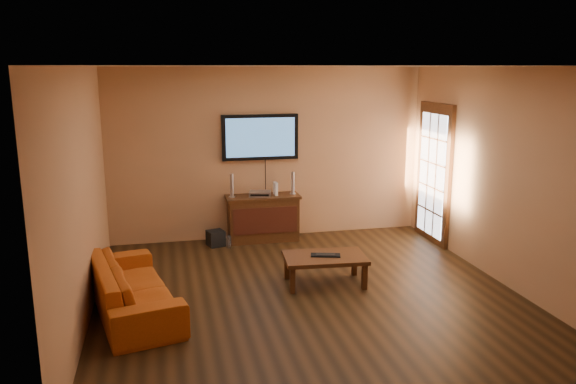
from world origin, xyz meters
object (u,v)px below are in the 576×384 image
object	(u,v)px
speaker_left	(232,186)
keyboard	(326,255)
game_console	(276,189)
media_console	(263,218)
speaker_right	(293,184)
coffee_table	(325,259)
av_receiver	(260,194)
sofa	(132,279)
subwoofer	(216,238)
bottle	(229,242)
television	(260,137)

from	to	relation	value
speaker_left	keyboard	world-z (taller)	speaker_left
speaker_left	game_console	world-z (taller)	speaker_left
media_console	speaker_right	xyz separation A→B (m)	(0.48, 0.01, 0.52)
coffee_table	av_receiver	bearing A→B (deg)	103.48
sofa	keyboard	distance (m)	2.35
game_console	speaker_right	bearing A→B (deg)	-4.61
av_receiver	subwoofer	bearing A→B (deg)	-157.68
sofa	game_console	size ratio (longest dim) A/B	9.68
av_receiver	speaker_right	bearing A→B (deg)	15.57
sofa	bottle	world-z (taller)	sofa
speaker_left	media_console	bearing A→B (deg)	-0.07
television	speaker_right	bearing A→B (deg)	-19.07
speaker_left	speaker_right	world-z (taller)	speaker_left
television	keyboard	size ratio (longest dim) A/B	3.06
media_console	bottle	distance (m)	0.70
bottle	game_console	bearing A→B (deg)	20.12
media_console	speaker_left	size ratio (longest dim) A/B	3.12
media_console	bottle	xyz separation A→B (m)	(-0.58, -0.27, -0.27)
speaker_right	coffee_table	bearing A→B (deg)	-91.59
coffee_table	media_console	bearing A→B (deg)	102.21
sofa	speaker_left	world-z (taller)	speaker_left
coffee_table	game_console	size ratio (longest dim) A/B	5.28
media_console	television	bearing A→B (deg)	90.00
subwoofer	bottle	xyz separation A→B (m)	(0.18, -0.15, -0.03)
subwoofer	keyboard	xyz separation A→B (m)	(1.20, -1.87, 0.26)
media_console	speaker_right	size ratio (longest dim) A/B	3.26
television	keyboard	xyz separation A→B (m)	(0.44, -2.17, -1.24)
television	sofa	distance (m)	3.35
coffee_table	speaker_right	xyz separation A→B (m)	(0.06, 2.00, 0.56)
subwoofer	television	bearing A→B (deg)	5.41
speaker_left	television	bearing A→B (deg)	20.52
media_console	subwoofer	bearing A→B (deg)	-170.91
media_console	coffee_table	xyz separation A→B (m)	(0.43, -1.98, -0.04)
sofa	keyboard	bearing A→B (deg)	-95.21
media_console	game_console	size ratio (longest dim) A/B	5.71
coffee_table	sofa	xyz separation A→B (m)	(-2.33, -0.31, 0.06)
bottle	keyboard	distance (m)	2.02
av_receiver	subwoofer	world-z (taller)	av_receiver
coffee_table	speaker_left	xyz separation A→B (m)	(-0.91, 1.98, 0.57)
bottle	media_console	bearing A→B (deg)	25.10
speaker_right	av_receiver	world-z (taller)	speaker_right
television	keyboard	distance (m)	2.54
coffee_table	keyboard	size ratio (longest dim) A/B	2.72
game_console	bottle	size ratio (longest dim) A/B	1.02
keyboard	game_console	bearing A→B (deg)	96.54
subwoofer	av_receiver	bearing A→B (deg)	-7.20
bottle	subwoofer	bearing A→B (deg)	140.90
bottle	keyboard	bearing A→B (deg)	-59.38
television	game_console	world-z (taller)	television
game_console	television	bearing A→B (deg)	136.96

